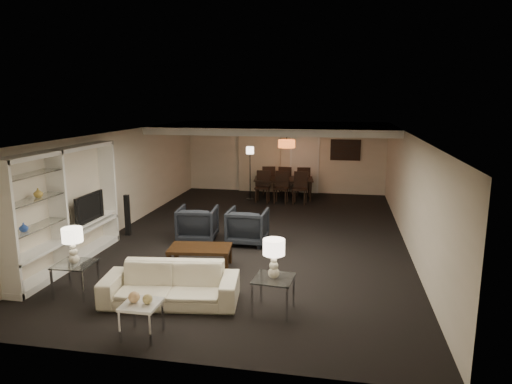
{
  "coord_description": "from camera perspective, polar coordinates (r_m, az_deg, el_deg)",
  "views": [
    {
      "loc": [
        1.98,
        -10.47,
        3.3
      ],
      "look_at": [
        0.0,
        0.0,
        1.1
      ],
      "focal_mm": 32.0,
      "sensor_mm": 36.0,
      "label": 1
    }
  ],
  "objects": [
    {
      "name": "table_lamp_left",
      "position": [
        8.27,
        -21.89,
        -6.26
      ],
      "size": [
        0.34,
        0.34,
        0.62
      ],
      "primitive_type": null,
      "rotation": [
        0.0,
        0.0,
        -0.01
      ],
      "color": "beige",
      "rests_on": "side_table_left"
    },
    {
      "name": "vase_blue",
      "position": [
        8.74,
        -27.05,
        -3.94
      ],
      "size": [
        0.15,
        0.15,
        0.16
      ],
      "primitive_type": "imported",
      "color": "#2649A7",
      "rests_on": "media_unit"
    },
    {
      "name": "door",
      "position": [
        16.14,
        6.07,
        3.59
      ],
      "size": [
        0.9,
        0.05,
        2.1
      ],
      "primitive_type": "cube",
      "color": "silver",
      "rests_on": "wall_back"
    },
    {
      "name": "armchair_right",
      "position": [
        10.51,
        -1.06,
        -4.3
      ],
      "size": [
        0.88,
        0.91,
        0.82
      ],
      "primitive_type": "imported",
      "rotation": [
        0.0,
        0.0,
        3.13
      ],
      "color": "black",
      "rests_on": "floor"
    },
    {
      "name": "coffee_table",
      "position": [
        9.15,
        -6.97,
        -8.11
      ],
      "size": [
        1.28,
        0.84,
        0.43
      ],
      "primitive_type": null,
      "rotation": [
        0.0,
        0.0,
        0.12
      ],
      "color": "black",
      "rests_on": "floor"
    },
    {
      "name": "floor_speaker",
      "position": [
        11.56,
        -15.78,
        -2.79
      ],
      "size": [
        0.11,
        0.11,
        1.0
      ],
      "primitive_type": "cube",
      "rotation": [
        0.0,
        0.0,
        0.03
      ],
      "color": "black",
      "rests_on": "floor"
    },
    {
      "name": "dining_table",
      "position": [
        15.19,
        3.46,
        0.4
      ],
      "size": [
        2.05,
        1.3,
        0.68
      ],
      "primitive_type": "imported",
      "rotation": [
        0.0,
        0.0,
        0.12
      ],
      "color": "black",
      "rests_on": "floor"
    },
    {
      "name": "chair_fm",
      "position": [
        15.79,
        3.76,
        1.44
      ],
      "size": [
        0.5,
        0.5,
        1.01
      ],
      "primitive_type": null,
      "rotation": [
        0.0,
        0.0,
        3.07
      ],
      "color": "black",
      "rests_on": "floor"
    },
    {
      "name": "gold_gourd_b",
      "position": [
        6.65,
        -13.4,
        -12.88
      ],
      "size": [
        0.14,
        0.14,
        0.14
      ],
      "primitive_type": "sphere",
      "color": "tan",
      "rests_on": "marble_table"
    },
    {
      "name": "pendant_light",
      "position": [
        14.13,
        3.85,
        6.04
      ],
      "size": [
        0.52,
        0.52,
        0.24
      ],
      "primitive_type": "cylinder",
      "color": "#D8591E",
      "rests_on": "ceiling_soffit"
    },
    {
      "name": "side_table_right",
      "position": [
        7.31,
        2.21,
        -12.7
      ],
      "size": [
        0.65,
        0.65,
        0.56
      ],
      "primitive_type": null,
      "rotation": [
        0.0,
        0.0,
        -0.08
      ],
      "color": "silver",
      "rests_on": "floor"
    },
    {
      "name": "chair_nm",
      "position": [
        14.52,
        3.14,
        0.55
      ],
      "size": [
        0.49,
        0.49,
        1.01
      ],
      "primitive_type": null,
      "rotation": [
        0.0,
        0.0,
        -0.05
      ],
      "color": "black",
      "rests_on": "floor"
    },
    {
      "name": "wall_right",
      "position": [
        10.77,
        18.62,
        0.08
      ],
      "size": [
        0.02,
        11.0,
        2.5
      ],
      "primitive_type": "cube",
      "color": "beige",
      "rests_on": "ground"
    },
    {
      "name": "floor",
      "position": [
        11.15,
        0.0,
        -5.54
      ],
      "size": [
        11.0,
        11.0,
        0.0
      ],
      "primitive_type": "plane",
      "color": "black",
      "rests_on": "ground"
    },
    {
      "name": "armchair_left",
      "position": [
        10.81,
        -7.31,
        -3.94
      ],
      "size": [
        0.96,
        0.98,
        0.82
      ],
      "primitive_type": "imported",
      "rotation": [
        0.0,
        0.0,
        3.24
      ],
      "color": "black",
      "rests_on": "floor"
    },
    {
      "name": "gold_gourd_a",
      "position": [
        6.72,
        -15.0,
        -12.58
      ],
      "size": [
        0.16,
        0.16,
        0.16
      ],
      "primitive_type": "sphere",
      "color": "tan",
      "rests_on": "marble_table"
    },
    {
      "name": "chair_fr",
      "position": [
        15.73,
        5.93,
        1.37
      ],
      "size": [
        0.52,
        0.52,
        1.01
      ],
      "primitive_type": null,
      "rotation": [
        0.0,
        0.0,
        3.26
      ],
      "color": "black",
      "rests_on": "floor"
    },
    {
      "name": "chair_fl",
      "position": [
        15.87,
        1.61,
        1.52
      ],
      "size": [
        0.53,
        0.53,
        1.01
      ],
      "primitive_type": null,
      "rotation": [
        0.0,
        0.0,
        3.28
      ],
      "color": "black",
      "rests_on": "floor"
    },
    {
      "name": "ceiling",
      "position": [
        10.68,
        0.0,
        7.38
      ],
      "size": [
        7.0,
        11.0,
        0.02
      ],
      "primitive_type": "cube",
      "color": "silver",
      "rests_on": "ground"
    },
    {
      "name": "chair_nl",
      "position": [
        14.61,
        0.81,
        0.64
      ],
      "size": [
        0.47,
        0.47,
        1.01
      ],
      "primitive_type": null,
      "rotation": [
        0.0,
        0.0,
        -0.01
      ],
      "color": "black",
      "rests_on": "floor"
    },
    {
      "name": "chair_nr",
      "position": [
        14.46,
        5.49,
        0.46
      ],
      "size": [
        0.5,
        0.5,
        1.01
      ],
      "primitive_type": null,
      "rotation": [
        0.0,
        0.0,
        -0.08
      ],
      "color": "black",
      "rests_on": "floor"
    },
    {
      "name": "sofa",
      "position": [
        7.71,
        -10.64,
        -11.27
      ],
      "size": [
        2.28,
        1.13,
        0.64
      ],
      "primitive_type": "imported",
      "rotation": [
        0.0,
        0.0,
        0.13
      ],
      "color": "beige",
      "rests_on": "floor"
    },
    {
      "name": "curtains",
      "position": [
        16.28,
        0.43,
        4.25
      ],
      "size": [
        1.5,
        0.12,
        2.4
      ],
      "primitive_type": "cube",
      "color": "beige",
      "rests_on": "wall_back"
    },
    {
      "name": "table_lamp_right",
      "position": [
        7.09,
        2.24,
        -8.35
      ],
      "size": [
        0.35,
        0.35,
        0.62
      ],
      "primitive_type": null,
      "rotation": [
        0.0,
        0.0,
        0.04
      ],
      "color": "#EEE8C9",
      "rests_on": "side_table_right"
    },
    {
      "name": "painting",
      "position": [
        16.02,
        11.12,
        5.17
      ],
      "size": [
        0.95,
        0.04,
        0.65
      ],
      "primitive_type": "cube",
      "color": "#142D38",
      "rests_on": "wall_back"
    },
    {
      "name": "marble_table",
      "position": [
        6.82,
        -14.06,
        -15.23
      ],
      "size": [
        0.5,
        0.5,
        0.5
      ],
      "primitive_type": null,
      "rotation": [
        0.0,
        0.0,
        0.0
      ],
      "color": "white",
      "rests_on": "floor"
    },
    {
      "name": "vase_amber",
      "position": [
        8.99,
        -25.58,
        -0.09
      ],
      "size": [
        0.16,
        0.16,
        0.17
      ],
      "primitive_type": "imported",
      "color": "gold",
      "rests_on": "media_unit"
    },
    {
      "name": "media_unit",
      "position": [
        9.71,
        -22.63,
        -1.88
      ],
      "size": [
        0.38,
        3.4,
        2.35
      ],
      "primitive_type": null,
      "color": "white",
      "rests_on": "wall_left"
    },
    {
      "name": "wall_back",
      "position": [
        16.22,
        3.62,
        4.38
      ],
      "size": [
        7.0,
        0.02,
        2.5
      ],
      "primitive_type": "cube",
      "color": "beige",
      "rests_on": "ground"
    },
    {
      "name": "television",
      "position": [
        10.22,
        -20.6,
        -1.82
      ],
      "size": [
        1.03,
        0.14,
        0.59
      ],
      "primitive_type": "imported",
      "rotation": [
        0.0,
        0.0,
        1.57
      ],
      "color": "black",
      "rests_on": "media_unit"
    },
    {
      "name": "ceiling_soffit",
      "position": [
        14.13,
        2.66,
        8.0
      ],
      "size": [
        7.0,
        4.0,
        0.2
      ],
      "primitive_type": "cube",
      "color": "silver",
      "rests_on": "ceiling"
    },
    {
      "name": "side_table_left",
      "position": [
        8.46,
        -21.59,
        -10.08
      ],
      "size": [
        0.63,
        0.63,
        0.56
      ],
      "primitive_type": null,
      "rotation": [
        0.0,
        0.0,
        0.04
      ],
      "color": "silver",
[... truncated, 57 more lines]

